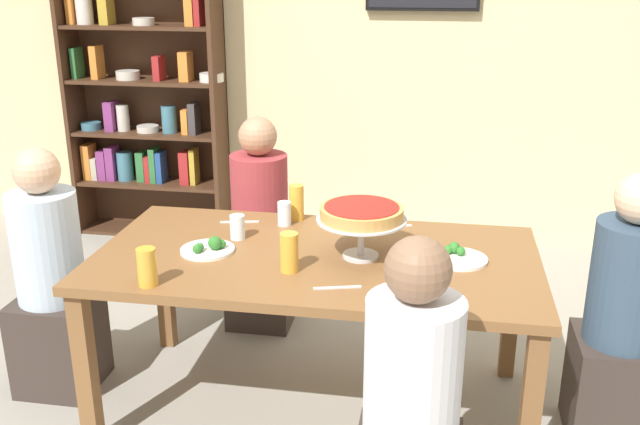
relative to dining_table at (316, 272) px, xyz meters
The scene contains 19 objects.
ground_plane 0.66m from the dining_table, ahead, with size 12.00×12.00×0.00m, color gray.
rear_partition 2.32m from the dining_table, 90.00° to the left, with size 8.00×0.12×2.80m, color beige.
dining_table is the anchor object (origin of this frame).
bookshelf 2.60m from the dining_table, 128.13° to the left, with size 1.12×0.30×2.21m.
diner_far_left 0.89m from the dining_table, 119.90° to the left, with size 0.34×0.34×1.15m.
diner_head_east 1.25m from the dining_table, ahead, with size 0.34×0.34×1.15m.
diner_head_west 1.22m from the dining_table, behind, with size 0.34×0.34×1.15m.
deep_dish_pizza_stand 0.32m from the dining_table, ahead, with size 0.37×0.37×0.22m.
salad_plate_near_diner 0.59m from the dining_table, ahead, with size 0.23×0.23×0.06m.
salad_plate_far_diner 0.46m from the dining_table, behind, with size 0.23×0.23×0.07m.
beer_glass_amber_tall 0.71m from the dining_table, 144.74° to the right, with size 0.07×0.07×0.15m, color gold.
beer_glass_amber_short 0.25m from the dining_table, 111.45° to the right, with size 0.07×0.07×0.16m, color gold.
beer_glass_amber_spare 0.47m from the dining_table, 111.94° to the left, with size 0.07×0.07×0.17m, color gold.
water_glass_clear_near 0.41m from the dining_table, 122.40° to the left, with size 0.06×0.06×0.11m, color white.
water_glass_clear_far 0.41m from the dining_table, 162.15° to the left, with size 0.07×0.07×0.11m, color white.
water_glass_clear_spare 0.36m from the dining_table, 77.80° to the left, with size 0.07×0.07×0.10m, color white.
cutlery_fork_near 0.54m from the dining_table, 142.58° to the left, with size 0.18×0.02×0.01m, color silver.
cutlery_knife_near 0.35m from the dining_table, 66.20° to the right, with size 0.18×0.02×0.01m, color silver.
cutlery_fork_far 0.49m from the dining_table, 52.40° to the left, with size 0.18×0.02×0.01m, color silver.
Camera 1 is at (0.48, -2.69, 1.88)m, focal length 39.99 mm.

